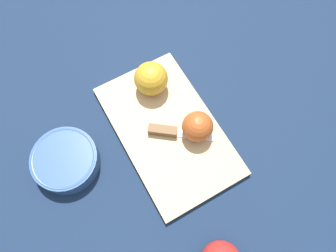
{
  "coord_description": "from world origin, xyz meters",
  "views": [
    {
      "loc": [
        0.25,
        -0.15,
        0.75
      ],
      "look_at": [
        0.0,
        0.0,
        0.04
      ],
      "focal_mm": 35.0,
      "sensor_mm": 36.0,
      "label": 1
    }
  ],
  "objects_px": {
    "apple_half_right": "(198,127)",
    "apple_half_left": "(151,79)",
    "knife": "(167,131)",
    "bowl": "(65,160)"
  },
  "relations": [
    {
      "from": "apple_half_right",
      "to": "knife",
      "type": "bearing_deg",
      "value": -90.01
    },
    {
      "from": "knife",
      "to": "bowl",
      "type": "height_order",
      "value": "bowl"
    },
    {
      "from": "bowl",
      "to": "apple_half_right",
      "type": "bearing_deg",
      "value": 72.04
    },
    {
      "from": "apple_half_right",
      "to": "knife",
      "type": "xyz_separation_m",
      "value": [
        -0.04,
        -0.06,
        -0.03
      ]
    },
    {
      "from": "apple_half_left",
      "to": "knife",
      "type": "distance_m",
      "value": 0.13
    },
    {
      "from": "apple_half_right",
      "to": "knife",
      "type": "distance_m",
      "value": 0.08
    },
    {
      "from": "apple_half_right",
      "to": "knife",
      "type": "relative_size",
      "value": 0.53
    },
    {
      "from": "apple_half_right",
      "to": "apple_half_left",
      "type": "bearing_deg",
      "value": -138.06
    },
    {
      "from": "knife",
      "to": "bowl",
      "type": "bearing_deg",
      "value": -154.91
    },
    {
      "from": "apple_half_right",
      "to": "bowl",
      "type": "bearing_deg",
      "value": -76.12
    }
  ]
}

